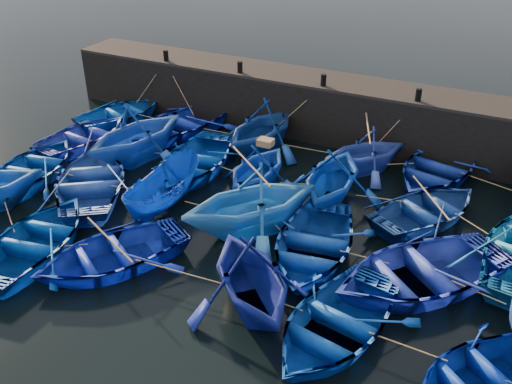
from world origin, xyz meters
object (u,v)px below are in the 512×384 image
at_px(boat_13, 33,168).
at_px(wooden_crate, 266,142).
at_px(boat_8, 195,160).
at_px(boat_0, 122,112).

height_order(boat_13, wooden_crate, wooden_crate).
relative_size(boat_8, boat_13, 1.06).
relative_size(boat_13, wooden_crate, 8.79).
relative_size(boat_0, boat_13, 0.93).
bearing_deg(wooden_crate, boat_0, 161.42).
bearing_deg(boat_0, boat_8, 174.22).
height_order(boat_8, wooden_crate, wooden_crate).
distance_m(boat_13, wooden_crate, 9.24).
xyz_separation_m(boat_0, boat_8, (5.90, -2.89, 0.07)).
height_order(boat_0, boat_13, boat_13).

